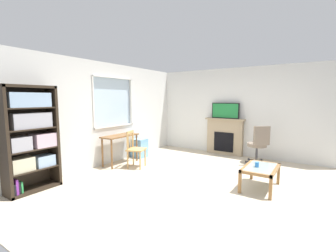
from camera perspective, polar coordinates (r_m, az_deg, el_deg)
ground at (r=4.89m, az=7.17°, el=-13.49°), size 6.26×6.12×0.02m
wall_back_with_window at (r=6.16m, az=-14.53°, el=2.64°), size 5.26×0.15×2.58m
wall_right at (r=7.11m, az=17.05°, el=3.37°), size 0.12×5.32×2.58m
bookshelf at (r=4.83m, az=-31.19°, el=-1.82°), size 0.90×0.38×1.92m
desk_under_window at (r=6.02m, az=-11.83°, el=-3.45°), size 1.00×0.43×0.75m
wooden_chair at (r=5.69m, az=-8.21°, el=-5.62°), size 0.53×0.51×0.90m
plastic_drawer_unit at (r=6.69m, az=-7.16°, el=-5.44°), size 0.35×0.40×0.53m
fireplace at (r=7.14m, az=13.95°, el=-2.49°), size 0.26×1.18×1.09m
tv at (r=7.05m, az=14.08°, el=3.73°), size 0.06×0.83×0.47m
office_chair at (r=6.36m, az=21.66°, el=-3.88°), size 0.62×0.58×1.00m
coffee_table at (r=4.69m, az=22.05°, el=-10.14°), size 0.90×0.56×0.42m
sippy_cup at (r=4.62m, az=21.27°, el=-8.94°), size 0.07×0.07×0.09m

